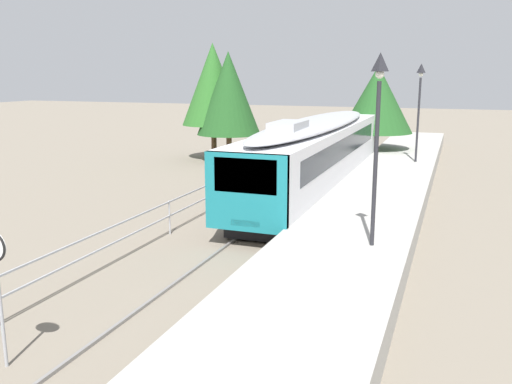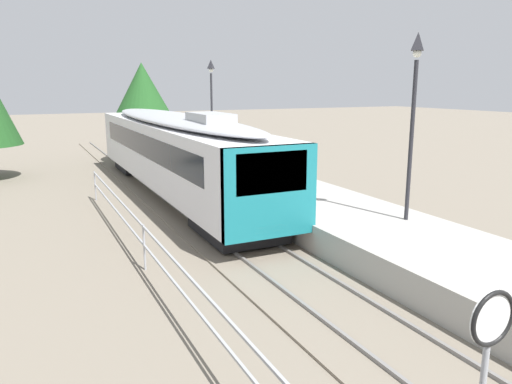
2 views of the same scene
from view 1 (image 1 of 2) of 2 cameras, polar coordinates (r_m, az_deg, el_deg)
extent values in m
plane|color=slate|center=(20.82, -6.89, -3.73)|extent=(160.00, 160.00, 0.00)
cube|color=slate|center=(19.66, 0.95, -4.50)|extent=(3.20, 60.00, 0.06)
cube|color=slate|center=(19.88, -1.01, -4.10)|extent=(0.08, 60.00, 0.08)
cube|color=slate|center=(19.43, 2.96, -4.51)|extent=(0.08, 60.00, 0.08)
cube|color=silver|center=(26.14, 6.30, 3.95)|extent=(2.80, 18.56, 2.55)
cube|color=#19757F|center=(17.51, -1.02, -0.06)|extent=(2.80, 0.24, 2.55)
cube|color=black|center=(17.33, -1.12, 1.71)|extent=(2.13, 0.08, 1.12)
cube|color=black|center=(26.09, 6.32, 4.84)|extent=(2.82, 15.59, 0.92)
ellipsoid|color=#A8AAAF|center=(25.98, 6.37, 7.13)|extent=(2.69, 17.81, 0.44)
cube|color=#A8AAAF|center=(21.50, 3.38, 6.89)|extent=(1.10, 2.20, 0.36)
cube|color=#EAE5C6|center=(17.68, -1.09, -3.25)|extent=(1.00, 0.10, 0.20)
cube|color=black|center=(19.98, 1.39, -3.09)|extent=(2.24, 3.20, 0.55)
cube|color=black|center=(33.02, 9.14, 2.86)|extent=(2.24, 3.20, 0.55)
cube|color=#A8A59E|center=(18.77, 10.38, -4.19)|extent=(3.90, 60.00, 0.90)
cylinder|color=#232328|center=(15.50, 12.36, 2.71)|extent=(0.12, 0.12, 4.60)
pyramid|color=#232328|center=(15.30, 12.84, 13.10)|extent=(0.34, 0.34, 0.50)
sphere|color=silver|center=(15.30, 12.78, 11.90)|extent=(0.24, 0.24, 0.24)
cylinder|color=#232328|center=(31.52, 16.55, 7.18)|extent=(0.12, 0.12, 4.60)
pyramid|color=#232328|center=(31.42, 16.86, 12.27)|extent=(0.34, 0.34, 0.50)
sphere|color=silver|center=(31.42, 16.83, 11.68)|extent=(0.24, 0.24, 0.24)
cylinder|color=#9EA0A5|center=(11.95, -25.02, -11.54)|extent=(0.07, 0.07, 2.20)
cylinder|color=#9EA0A5|center=(19.94, -9.00, -2.64)|extent=(0.06, 0.06, 1.25)
cylinder|color=#9EA0A5|center=(27.94, -0.02, 1.77)|extent=(0.06, 0.06, 1.25)
cylinder|color=brown|center=(36.62, 12.30, 4.56)|extent=(0.36, 0.36, 1.99)
cone|color=#1E4C1E|center=(36.36, 12.53, 9.43)|extent=(4.62, 4.62, 4.26)
cylinder|color=brown|center=(37.48, -4.40, 5.24)|extent=(0.36, 0.36, 2.34)
cone|color=#286023|center=(37.21, -4.50, 11.15)|extent=(4.20, 4.20, 5.39)
cylinder|color=brown|center=(36.35, -2.82, 4.62)|extent=(0.36, 0.36, 1.80)
cone|color=#1E4C1E|center=(36.06, -2.88, 10.25)|extent=(4.17, 4.17, 5.34)
camera|label=2|loc=(13.00, -49.58, 4.01)|focal=34.23mm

